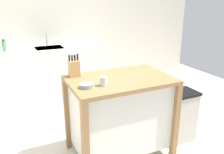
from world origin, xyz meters
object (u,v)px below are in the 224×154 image
at_px(trash_bin, 180,116).
at_px(sink_faucet, 47,39).
at_px(kitchen_island, 120,112).
at_px(bottle_dish_soap, 4,46).
at_px(drinking_cup, 103,81).
at_px(knife_block, 74,68).
at_px(bowl_stoneware_deep, 86,86).

distance_m(trash_bin, sink_faucet, 2.48).
height_order(kitchen_island, bottle_dish_soap, bottle_dish_soap).
bearing_deg(bottle_dish_soap, drinking_cup, -67.58).
relative_size(kitchen_island, drinking_cup, 12.06).
bearing_deg(bottle_dish_soap, kitchen_island, -60.03).
xyz_separation_m(kitchen_island, knife_block, (-0.41, 0.25, 0.48)).
height_order(trash_bin, bottle_dish_soap, bottle_dish_soap).
distance_m(knife_block, drinking_cup, 0.42).
bearing_deg(trash_bin, sink_faucet, 118.85).
relative_size(knife_block, trash_bin, 0.38).
bearing_deg(drinking_cup, knife_block, 113.96).
xyz_separation_m(knife_block, drinking_cup, (0.17, -0.38, -0.05)).
distance_m(trash_bin, bottle_dish_soap, 2.71).
bearing_deg(sink_faucet, knife_block, -91.22).
height_order(sink_faucet, bottle_dish_soap, sink_faucet).
bearing_deg(bowl_stoneware_deep, sink_faucet, 89.15).
bearing_deg(knife_block, trash_bin, -15.91).
xyz_separation_m(sink_faucet, bottle_dish_soap, (-0.67, -0.19, -0.02)).
distance_m(kitchen_island, drinking_cup, 0.51).
distance_m(knife_block, trash_bin, 1.40).
xyz_separation_m(bowl_stoneware_deep, bottle_dish_soap, (-0.64, 1.92, 0.08)).
height_order(bowl_stoneware_deep, sink_faucet, sink_faucet).
xyz_separation_m(knife_block, bowl_stoneware_deep, (0.01, -0.37, -0.07)).
bearing_deg(knife_block, drinking_cup, -66.04).
relative_size(bowl_stoneware_deep, sink_faucet, 0.57).
bearing_deg(drinking_cup, trash_bin, 2.50).
bearing_deg(sink_faucet, drinking_cup, -86.43).
relative_size(kitchen_island, trash_bin, 1.69).
relative_size(bowl_stoneware_deep, drinking_cup, 1.42).
xyz_separation_m(bowl_stoneware_deep, drinking_cup, (0.16, -0.02, 0.02)).
bearing_deg(bowl_stoneware_deep, bottle_dish_soap, 108.29).
bearing_deg(trash_bin, drinking_cup, -177.50).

